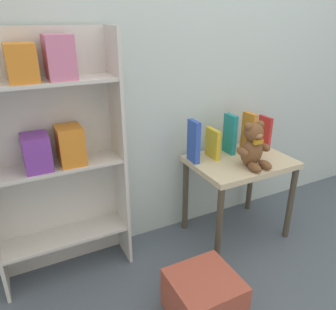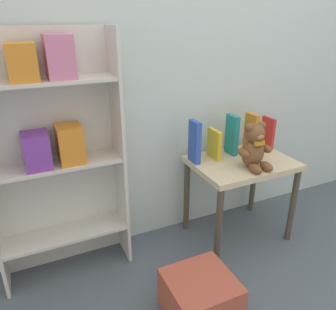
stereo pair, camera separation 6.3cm
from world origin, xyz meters
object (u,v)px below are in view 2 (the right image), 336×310
(book_standing_red, at_px, (268,133))
(book_standing_yellow, at_px, (214,144))
(book_standing_blue, at_px, (195,142))
(teddy_bear, at_px, (254,147))
(storage_bin, at_px, (200,297))
(book_standing_teal, at_px, (232,135))
(book_standing_orange, at_px, (251,133))
(display_table, at_px, (241,172))
(bookshelf_side, at_px, (53,146))

(book_standing_red, bearing_deg, book_standing_yellow, 179.41)
(book_standing_blue, xyz_separation_m, book_standing_yellow, (0.14, -0.00, -0.04))
(teddy_bear, height_order, storage_bin, teddy_bear)
(book_standing_teal, bearing_deg, book_standing_red, -2.47)
(book_standing_orange, bearing_deg, display_table, -143.51)
(display_table, relative_size, book_standing_teal, 2.41)
(bookshelf_side, height_order, book_standing_red, bookshelf_side)
(teddy_bear, xyz_separation_m, book_standing_teal, (0.00, 0.23, 0.00))
(display_table, bearing_deg, book_standing_yellow, 141.70)
(teddy_bear, relative_size, book_standing_teal, 1.06)
(book_standing_orange, bearing_deg, storage_bin, -141.90)
(book_standing_blue, distance_m, book_standing_teal, 0.29)
(bookshelf_side, distance_m, book_standing_yellow, 0.97)
(book_standing_yellow, bearing_deg, book_standing_orange, 2.10)
(book_standing_yellow, xyz_separation_m, book_standing_red, (0.43, 0.00, 0.01))
(book_standing_orange, relative_size, storage_bin, 0.80)
(display_table, xyz_separation_m, book_standing_blue, (-0.29, 0.12, 0.22))
(bookshelf_side, bearing_deg, book_standing_orange, -2.77)
(book_standing_yellow, bearing_deg, storage_bin, -123.50)
(bookshelf_side, height_order, book_standing_teal, bookshelf_side)
(book_standing_yellow, height_order, book_standing_red, book_standing_red)
(book_standing_teal, bearing_deg, bookshelf_side, 178.19)
(bookshelf_side, bearing_deg, storage_bin, -51.21)
(storage_bin, bearing_deg, bookshelf_side, 128.79)
(book_standing_red, bearing_deg, bookshelf_side, 176.78)
(teddy_bear, height_order, book_standing_yellow, teddy_bear)
(bookshelf_side, relative_size, book_standing_blue, 5.14)
(book_standing_teal, bearing_deg, storage_bin, -132.26)
(display_table, distance_m, book_standing_orange, 0.28)
(teddy_bear, bearing_deg, book_standing_teal, 89.81)
(book_standing_teal, relative_size, book_standing_red, 1.21)
(display_table, distance_m, book_standing_yellow, 0.26)
(bookshelf_side, distance_m, book_standing_blue, 0.83)
(book_standing_red, bearing_deg, storage_bin, -145.69)
(display_table, height_order, storage_bin, display_table)
(book_standing_blue, distance_m, book_standing_orange, 0.43)
(storage_bin, bearing_deg, book_standing_yellow, 54.56)
(bookshelf_side, height_order, book_standing_blue, bookshelf_side)
(book_standing_yellow, relative_size, book_standing_teal, 0.72)
(book_standing_blue, bearing_deg, book_standing_teal, 4.03)
(teddy_bear, bearing_deg, book_standing_orange, 56.37)
(display_table, bearing_deg, bookshelf_side, 171.02)
(book_standing_red, bearing_deg, book_standing_orange, 179.44)
(book_standing_yellow, distance_m, book_standing_red, 0.43)
(book_standing_teal, bearing_deg, book_standing_yellow, -173.02)
(display_table, bearing_deg, storage_bin, -139.50)
(bookshelf_side, bearing_deg, book_standing_yellow, -3.64)
(book_standing_yellow, bearing_deg, bookshelf_side, 178.30)
(book_standing_orange, bearing_deg, book_standing_yellow, 178.15)
(book_standing_blue, bearing_deg, bookshelf_side, 176.86)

